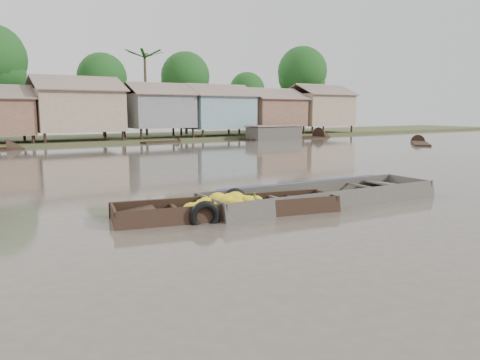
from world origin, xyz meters
TOP-DOWN VIEW (x-y plane):
  - ground at (0.00, 0.00)m, footprint 120.00×120.00m
  - riverbank at (3.03, 31.86)m, footprint 120.00×12.47m
  - banana_boat at (-1.03, 0.51)m, footprint 6.02×2.63m
  - viewer_boat at (2.31, 0.48)m, footprint 7.58×2.31m
  - distant_boats at (13.14, 24.49)m, footprint 47.35×15.98m

SIDE VIEW (x-z plane):
  - ground at x=0.00m, z-range 0.00..0.00m
  - viewer_boat at x=2.31m, z-range -0.24..0.36m
  - banana_boat at x=-1.03m, z-range -0.25..0.58m
  - distant_boats at x=13.14m, z-range -0.47..0.91m
  - riverbank at x=3.03m, z-range -2.04..8.18m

